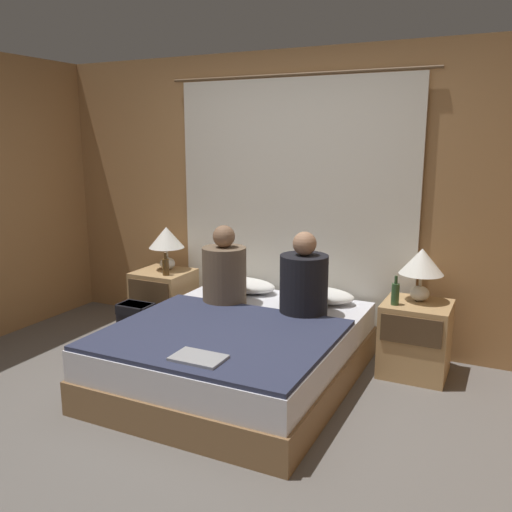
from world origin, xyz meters
name	(u,v)px	position (x,y,z in m)	size (l,w,h in m)	color
ground_plane	(188,423)	(0.00, 0.00, 0.00)	(16.00, 16.00, 0.00)	#66605B
wall_back	(295,199)	(0.00, 1.78, 1.25)	(4.88, 0.06, 2.50)	#A37547
curtain_panel	(293,212)	(0.00, 1.72, 1.15)	(2.36, 0.02, 2.30)	silver
bed	(239,353)	(0.00, 0.70, 0.22)	(1.59, 1.94, 0.44)	olive
nightstand_left	(164,300)	(-1.15, 1.38, 0.28)	(0.49, 0.47, 0.56)	tan
nightstand_right	(415,339)	(1.15, 1.38, 0.28)	(0.49, 0.47, 0.56)	tan
lamp_left	(166,240)	(-1.15, 1.46, 0.85)	(0.33, 0.33, 0.41)	silver
lamp_right	(422,265)	(1.15, 1.46, 0.85)	(0.33, 0.33, 0.41)	silver
pillow_left	(244,285)	(-0.35, 1.47, 0.50)	(0.59, 0.32, 0.12)	white
pillow_right	(319,295)	(0.35, 1.47, 0.50)	(0.59, 0.32, 0.12)	white
blanket_on_bed	(219,334)	(0.00, 0.41, 0.46)	(1.53, 1.30, 0.03)	#2D334C
person_left_in_bed	(224,272)	(-0.34, 1.10, 0.71)	(0.36, 0.36, 0.65)	brown
person_right_in_bed	(304,282)	(0.35, 1.10, 0.71)	(0.37, 0.37, 0.65)	black
beer_bottle_on_left_stand	(166,266)	(-1.04, 1.27, 0.64)	(0.06, 0.06, 0.21)	#513819
beer_bottle_on_right_stand	(395,293)	(1.00, 1.27, 0.65)	(0.06, 0.06, 0.22)	#2D4C28
laptop_on_bed	(198,358)	(0.12, -0.05, 0.48)	(0.32, 0.21, 0.02)	#9EA0A5
backpack_on_floor	(136,322)	(-1.12, 0.93, 0.21)	(0.29, 0.21, 0.38)	black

